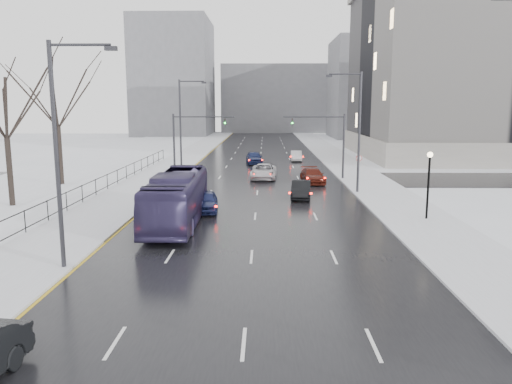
# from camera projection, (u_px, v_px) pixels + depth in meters

# --- Properties ---
(road) EXTENTS (16.00, 150.00, 0.04)m
(road) POSITION_uv_depth(u_px,v_px,m) (260.00, 165.00, 61.71)
(road) COLOR black
(road) RESTS_ON ground
(cross_road) EXTENTS (130.00, 10.00, 0.04)m
(cross_road) POSITION_uv_depth(u_px,v_px,m) (259.00, 179.00, 49.89)
(cross_road) COLOR black
(cross_road) RESTS_ON ground
(sidewalk_left) EXTENTS (5.00, 150.00, 0.16)m
(sidewalk_left) POSITION_uv_depth(u_px,v_px,m) (175.00, 164.00, 61.89)
(sidewalk_left) COLOR silver
(sidewalk_left) RESTS_ON ground
(sidewalk_right) EXTENTS (5.00, 150.00, 0.16)m
(sidewalk_right) POSITION_uv_depth(u_px,v_px,m) (345.00, 165.00, 61.52)
(sidewalk_right) COLOR silver
(sidewalk_right) RESTS_ON ground
(park_strip) EXTENTS (14.00, 150.00, 0.12)m
(park_strip) POSITION_uv_depth(u_px,v_px,m) (99.00, 164.00, 62.07)
(park_strip) COLOR white
(park_strip) RESTS_ON ground
(tree_park_d) EXTENTS (8.75, 8.75, 12.50)m
(tree_park_d) POSITION_uv_depth(u_px,v_px,m) (13.00, 207.00, 36.43)
(tree_park_d) COLOR black
(tree_park_d) RESTS_ON ground
(tree_park_e) EXTENTS (9.45, 9.45, 13.50)m
(tree_park_e) POSITION_uv_depth(u_px,v_px,m) (62.00, 185.00, 46.28)
(tree_park_e) COLOR black
(tree_park_e) RESTS_ON ground
(iron_fence) EXTENTS (0.06, 70.00, 1.30)m
(iron_fence) POSITION_uv_depth(u_px,v_px,m) (54.00, 206.00, 32.25)
(iron_fence) COLOR black
(iron_fence) RESTS_ON sidewalk_left
(streetlight_r_mid) EXTENTS (2.95, 0.25, 10.00)m
(streetlight_r_mid) POSITION_uv_depth(u_px,v_px,m) (357.00, 126.00, 40.91)
(streetlight_r_mid) COLOR #2D2D33
(streetlight_r_mid) RESTS_ON ground
(streetlight_l_near) EXTENTS (2.95, 0.25, 10.00)m
(streetlight_l_near) POSITION_uv_depth(u_px,v_px,m) (61.00, 145.00, 21.50)
(streetlight_l_near) COLOR #2D2D33
(streetlight_l_near) RESTS_ON ground
(streetlight_l_far) EXTENTS (2.95, 0.25, 10.00)m
(streetlight_l_far) POSITION_uv_depth(u_px,v_px,m) (182.00, 121.00, 53.02)
(streetlight_l_far) COLOR #2D2D33
(streetlight_l_far) RESTS_ON ground
(lamppost_r_mid) EXTENTS (0.36, 0.36, 4.28)m
(lamppost_r_mid) POSITION_uv_depth(u_px,v_px,m) (429.00, 175.00, 31.47)
(lamppost_r_mid) COLOR black
(lamppost_r_mid) RESTS_ON sidewalk_right
(mast_signal_right) EXTENTS (6.10, 0.33, 6.50)m
(mast_signal_right) POSITION_uv_depth(u_px,v_px,m) (333.00, 138.00, 49.06)
(mast_signal_right) COLOR #2D2D33
(mast_signal_right) RESTS_ON ground
(mast_signal_left) EXTENTS (6.10, 0.33, 6.50)m
(mast_signal_left) POSITION_uv_depth(u_px,v_px,m) (185.00, 138.00, 49.32)
(mast_signal_left) COLOR #2D2D33
(mast_signal_left) RESTS_ON ground
(no_uturn_sign) EXTENTS (0.60, 0.06, 2.70)m
(no_uturn_sign) POSITION_uv_depth(u_px,v_px,m) (359.00, 161.00, 45.40)
(no_uturn_sign) COLOR #2D2D33
(no_uturn_sign) RESTS_ON sidewalk_right
(civic_building) EXTENTS (41.00, 31.00, 24.80)m
(civic_building) POSITION_uv_depth(u_px,v_px,m) (506.00, 78.00, 70.99)
(civic_building) COLOR gray
(civic_building) RESTS_ON ground
(bldg_far_right) EXTENTS (24.00, 20.00, 22.00)m
(bldg_far_right) POSITION_uv_depth(u_px,v_px,m) (385.00, 89.00, 113.50)
(bldg_far_right) COLOR slate
(bldg_far_right) RESTS_ON ground
(bldg_far_left) EXTENTS (18.00, 22.00, 28.00)m
(bldg_far_left) POSITION_uv_depth(u_px,v_px,m) (174.00, 78.00, 123.74)
(bldg_far_left) COLOR slate
(bldg_far_left) RESTS_ON ground
(bldg_far_center) EXTENTS (30.00, 18.00, 18.00)m
(bldg_far_center) POSITION_uv_depth(u_px,v_px,m) (277.00, 99.00, 138.90)
(bldg_far_center) COLOR slate
(bldg_far_center) RESTS_ON ground
(bus) EXTENTS (2.93, 11.54, 3.20)m
(bus) POSITION_uv_depth(u_px,v_px,m) (177.00, 198.00, 30.85)
(bus) COLOR #332A53
(bus) RESTS_ON road
(sedan_center_near) EXTENTS (1.99, 4.31, 1.43)m
(sedan_center_near) POSITION_uv_depth(u_px,v_px,m) (205.00, 201.00, 34.53)
(sedan_center_near) COLOR navy
(sedan_center_near) RESTS_ON road
(sedan_right_near) EXTENTS (1.87, 4.35, 1.39)m
(sedan_right_near) POSITION_uv_depth(u_px,v_px,m) (301.00, 190.00, 39.41)
(sedan_right_near) COLOR black
(sedan_right_near) RESTS_ON road
(sedan_right_cross) EXTENTS (2.72, 5.47, 1.49)m
(sedan_right_cross) POSITION_uv_depth(u_px,v_px,m) (264.00, 171.00, 49.87)
(sedan_right_cross) COLOR #BCBBC0
(sedan_right_cross) RESTS_ON road
(sedan_right_far) EXTENTS (2.30, 4.90, 1.38)m
(sedan_right_far) POSITION_uv_depth(u_px,v_px,m) (313.00, 176.00, 47.27)
(sedan_right_far) COLOR #4F150D
(sedan_right_far) RESTS_ON road
(sedan_center_far) EXTENTS (2.36, 4.88, 1.61)m
(sedan_center_far) POSITION_uv_depth(u_px,v_px,m) (254.00, 158.00, 62.47)
(sedan_center_far) COLOR #18224A
(sedan_center_far) RESTS_ON road
(sedan_right_distant) EXTENTS (1.48, 4.06, 1.33)m
(sedan_right_distant) POSITION_uv_depth(u_px,v_px,m) (296.00, 156.00, 66.01)
(sedan_right_distant) COLOR silver
(sedan_right_distant) RESTS_ON road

